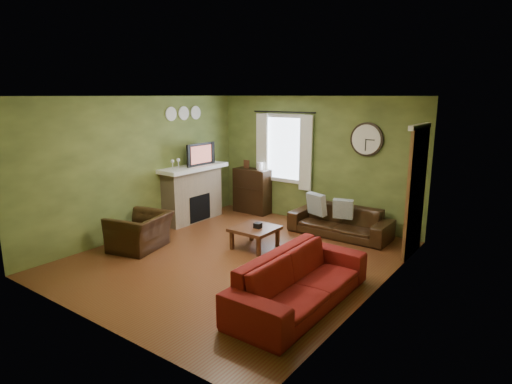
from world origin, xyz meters
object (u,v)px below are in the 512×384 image
Objects in this scene: bookshelf at (252,191)px; coffee_table at (255,238)px; sofa_red at (300,280)px; armchair at (140,232)px; sofa_brown at (340,221)px.

bookshelf reaches higher than coffee_table.
sofa_red reaches higher than armchair.
sofa_brown is at bearing 59.46° from coffee_table.
bookshelf is 1.05× the size of armchair.
armchair reaches higher than sofa_brown.
bookshelf reaches higher than sofa_brown.
coffee_table is (-1.68, 1.32, -0.14)m from sofa_red.
sofa_brown is at bearing 123.36° from armchair.
sofa_red is 2.36× the size of armchair.
coffee_table is at bearing 112.77° from armchair.
armchair is (-0.15, -3.05, -0.19)m from bookshelf.
sofa_red is (3.11, -3.18, -0.17)m from bookshelf.
sofa_red reaches higher than sofa_brown.
armchair reaches higher than coffee_table.
sofa_brown is 0.85× the size of sofa_red.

